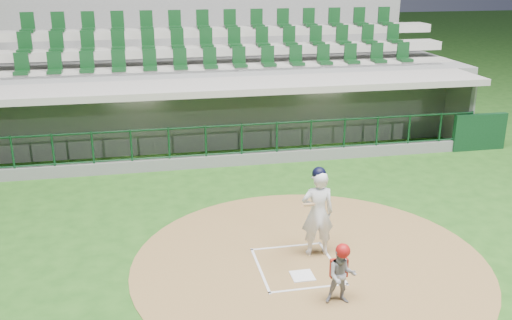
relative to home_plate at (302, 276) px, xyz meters
The scene contains 8 objects.
ground 0.70m from the home_plate, 90.00° to the left, with size 120.00×120.00×0.00m, color #1E4915.
dirt_circle 0.58m from the home_plate, 59.04° to the left, with size 7.20×7.20×0.01m, color brown.
home_plate is the anchor object (origin of this frame).
batter_box_chalk 0.40m from the home_plate, 90.00° to the left, with size 1.55×1.80×0.01m.
dugout_structure 8.59m from the home_plate, 88.95° to the left, with size 16.40×3.70×3.00m.
seating_deck 11.69m from the home_plate, 90.00° to the left, with size 17.00×6.72×5.15m.
batter 1.36m from the home_plate, 57.35° to the left, with size 0.89×0.89×1.92m.
catcher 1.21m from the home_plate, 67.11° to the right, with size 0.59×0.50×1.15m.
Camera 1 is at (-2.81, -10.02, 5.71)m, focal length 40.00 mm.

